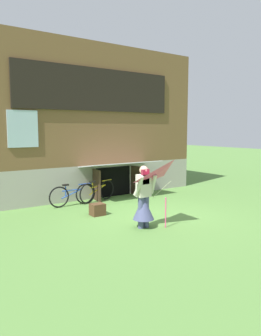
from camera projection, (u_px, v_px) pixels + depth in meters
name	position (u px, v px, depth m)	size (l,w,h in m)	color
ground_plane	(153.00, 216.00, 9.05)	(60.00, 60.00, 0.00)	#56843D
log_house	(67.00, 123.00, 13.24)	(8.42, 6.18, 5.30)	#9E998E
person	(144.00, 202.00, 7.95)	(0.60, 0.52, 1.52)	#474C75
kite	(174.00, 178.00, 7.67)	(1.17, 1.18, 1.56)	#E54C7F
bicycle_yellow	(97.00, 191.00, 10.90)	(1.52, 0.45, 0.71)	black
bicycle_blue	(72.00, 195.00, 10.28)	(1.55, 0.08, 0.71)	black
wooden_crate	(97.00, 209.00, 9.16)	(0.38, 0.32, 0.33)	#4C331E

